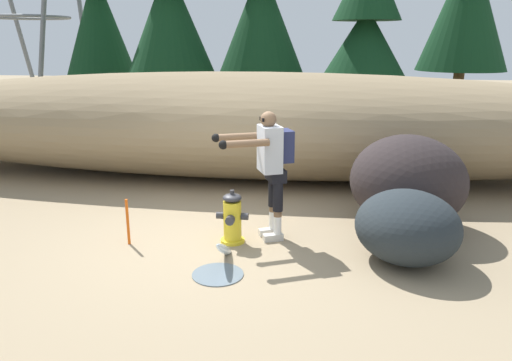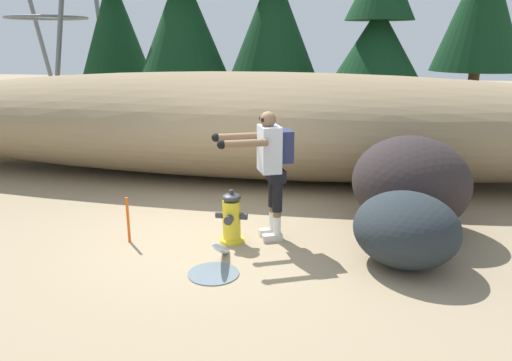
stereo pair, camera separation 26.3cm
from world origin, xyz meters
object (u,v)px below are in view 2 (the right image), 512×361
boulder_large (410,183)px  survey_stake (128,220)px  fire_hydrant (232,218)px  boulder_mid (406,229)px  utility_worker (270,160)px

boulder_large → survey_stake: 3.77m
boulder_large → survey_stake: size_ratio=2.64×
fire_hydrant → survey_stake: 1.32m
boulder_large → boulder_mid: bearing=-98.1°
fire_hydrant → utility_worker: 0.89m
boulder_mid → boulder_large: bearing=81.9°
fire_hydrant → utility_worker: utility_worker is taller
fire_hydrant → boulder_mid: (2.12, -0.28, 0.11)m
fire_hydrant → boulder_mid: bearing=-7.6°
boulder_large → boulder_mid: boulder_large is taller
survey_stake → fire_hydrant: bearing=10.2°
utility_worker → boulder_large: 1.99m
boulder_large → boulder_mid: (-0.17, -1.17, -0.22)m
boulder_large → utility_worker: bearing=-159.2°
boulder_mid → survey_stake: boulder_mid is taller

